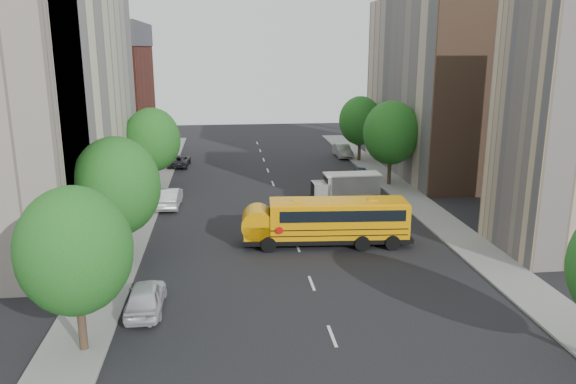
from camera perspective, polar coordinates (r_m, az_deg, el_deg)
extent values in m
plane|color=black|center=(39.34, 0.58, -4.60)|extent=(120.00, 120.00, 0.00)
cube|color=slate|center=(44.30, -15.21, -2.83)|extent=(3.00, 80.00, 0.12)
cube|color=slate|center=(46.70, 13.93, -1.86)|extent=(3.00, 80.00, 0.12)
cube|color=silver|center=(48.83, -0.91, -0.78)|extent=(0.15, 64.00, 0.01)
cube|color=beige|center=(44.97, -24.21, 9.59)|extent=(10.00, 26.00, 20.00)
cube|color=maroon|center=(66.52, -18.37, 8.27)|extent=(10.00, 15.00, 13.00)
cube|color=#B6A28D|center=(61.37, 15.31, 10.38)|extent=(10.00, 22.00, 18.00)
cube|color=brown|center=(51.34, 19.87, 9.33)|extent=(10.10, 0.30, 18.00)
cylinder|color=gold|center=(72.81, 21.01, 17.23)|extent=(1.00, 1.00, 35.00)
cylinder|color=#38281C|center=(26.36, -20.21, -12.36)|extent=(0.36, 0.36, 2.70)
ellipsoid|color=#155018|center=(25.10, -20.86, -5.60)|extent=(4.80, 4.80, 5.52)
cylinder|color=#38281C|center=(35.36, -16.60, -4.98)|extent=(0.36, 0.36, 2.88)
ellipsoid|color=#155018|center=(34.38, -17.02, 0.56)|extent=(5.12, 5.12, 5.89)
cylinder|color=#38281C|center=(52.52, -13.40, 1.49)|extent=(0.36, 0.36, 2.81)
ellipsoid|color=#155018|center=(51.88, -13.62, 5.18)|extent=(4.99, 4.99, 5.74)
cylinder|color=#38281C|center=(54.45, 10.25, 2.19)|extent=(0.36, 0.36, 2.95)
ellipsoid|color=#155018|center=(53.81, 10.43, 5.94)|extent=(5.25, 5.25, 6.04)
cylinder|color=#38281C|center=(65.82, 7.25, 4.31)|extent=(0.36, 0.36, 2.74)
ellipsoid|color=#155018|center=(65.32, 7.35, 7.20)|extent=(4.86, 4.86, 5.59)
cube|color=black|center=(37.77, 3.93, -4.57)|extent=(11.31, 3.31, 0.30)
cube|color=orange|center=(37.46, 5.03, -2.68)|extent=(9.12, 3.10, 2.29)
cube|color=orange|center=(37.34, -3.07, -3.82)|extent=(1.95, 2.41, 1.00)
cube|color=black|center=(36.99, -1.47, -2.04)|extent=(0.66, 2.32, 1.20)
cube|color=orange|center=(37.13, 5.07, -0.96)|extent=(9.10, 2.91, 0.14)
cube|color=black|center=(37.34, 5.35, -1.94)|extent=(8.32, 3.11, 0.75)
cube|color=black|center=(37.70, 5.00, -3.83)|extent=(9.12, 3.16, 0.06)
cube|color=black|center=(37.58, 5.02, -3.26)|extent=(9.12, 3.16, 0.06)
cube|color=orange|center=(38.32, 11.77, -2.53)|extent=(0.32, 2.49, 2.29)
cube|color=orange|center=(36.84, 0.92, -0.86)|extent=(0.64, 0.64, 0.10)
cube|color=orange|center=(37.48, 8.54, -0.76)|extent=(0.64, 0.64, 0.10)
cylinder|color=orange|center=(37.19, -3.08, -3.09)|extent=(2.25, 2.43, 2.09)
cylinder|color=red|center=(35.97, -0.86, -3.93)|extent=(0.50, 0.07, 0.50)
cylinder|color=black|center=(36.38, -1.96, -5.39)|extent=(1.01, 0.37, 1.00)
cylinder|color=black|center=(38.73, -2.01, -4.14)|extent=(1.01, 0.37, 1.00)
cylinder|color=black|center=(36.94, 7.55, -5.19)|extent=(1.01, 0.37, 1.00)
cylinder|color=black|center=(39.26, 6.91, -3.97)|extent=(1.01, 0.37, 1.00)
cylinder|color=black|center=(37.34, 10.57, -5.10)|extent=(1.01, 0.37, 1.00)
cylinder|color=black|center=(39.64, 9.76, -3.90)|extent=(1.01, 0.37, 1.00)
cube|color=black|center=(48.15, 5.89, -0.48)|extent=(5.92, 2.05, 0.29)
cube|color=white|center=(48.01, 6.49, 0.73)|extent=(4.55, 1.94, 1.77)
cube|color=white|center=(47.52, 3.38, 0.29)|extent=(1.40, 1.89, 1.18)
cube|color=silver|center=(47.80, 6.52, 1.82)|extent=(4.74, 2.04, 0.12)
cylinder|color=black|center=(46.79, 3.59, -0.97)|extent=(0.83, 0.26, 0.83)
cylinder|color=black|center=(48.66, 3.15, -0.36)|extent=(0.83, 0.26, 0.83)
cylinder|color=black|center=(47.30, 6.39, -0.86)|extent=(0.83, 0.26, 0.83)
cylinder|color=black|center=(49.14, 5.85, -0.26)|extent=(0.83, 0.26, 0.83)
cylinder|color=black|center=(47.85, 8.91, -0.77)|extent=(0.83, 0.26, 0.83)
cylinder|color=black|center=(49.68, 8.27, -0.18)|extent=(0.83, 0.26, 0.83)
imported|color=silver|center=(29.40, -14.27, -10.30)|extent=(1.80, 4.44, 1.51)
imported|color=silver|center=(47.49, -11.95, -0.54)|extent=(1.89, 4.95, 1.61)
imported|color=black|center=(63.55, -10.99, 3.14)|extent=(2.43, 4.79, 1.30)
imported|color=#363F5F|center=(55.98, 7.45, 1.77)|extent=(1.91, 3.96, 1.30)
imported|color=gray|center=(68.17, 5.56, 4.20)|extent=(1.79, 4.70, 1.53)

